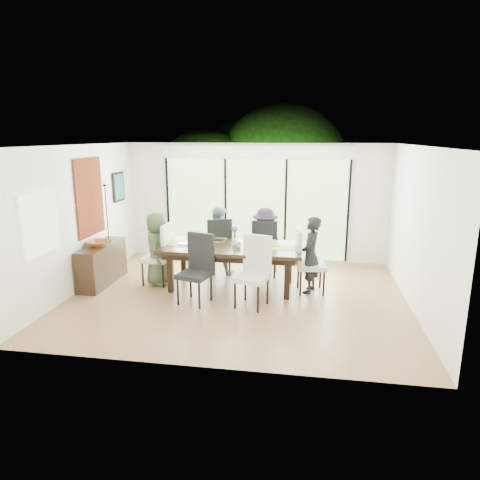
# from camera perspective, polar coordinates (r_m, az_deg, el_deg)

# --- Properties ---
(floor) EXTENTS (6.00, 5.00, 0.01)m
(floor) POSITION_cam_1_polar(r_m,az_deg,el_deg) (7.89, -0.29, -7.54)
(floor) COLOR brown
(floor) RESTS_ON ground
(ceiling) EXTENTS (6.00, 5.00, 0.01)m
(ceiling) POSITION_cam_1_polar(r_m,az_deg,el_deg) (7.35, -0.32, 12.55)
(ceiling) COLOR white
(ceiling) RESTS_ON wall_back
(wall_back) EXTENTS (6.00, 0.02, 2.70)m
(wall_back) POSITION_cam_1_polar(r_m,az_deg,el_deg) (9.95, 2.08, 5.03)
(wall_back) COLOR white
(wall_back) RESTS_ON floor
(wall_front) EXTENTS (6.00, 0.02, 2.70)m
(wall_front) POSITION_cam_1_polar(r_m,az_deg,el_deg) (5.12, -4.94, -3.46)
(wall_front) COLOR silver
(wall_front) RESTS_ON floor
(wall_left) EXTENTS (0.02, 5.00, 2.70)m
(wall_left) POSITION_cam_1_polar(r_m,az_deg,el_deg) (8.52, -20.71, 2.66)
(wall_left) COLOR silver
(wall_left) RESTS_ON floor
(wall_right) EXTENTS (0.02, 5.00, 2.70)m
(wall_right) POSITION_cam_1_polar(r_m,az_deg,el_deg) (7.62, 22.63, 1.25)
(wall_right) COLOR white
(wall_right) RESTS_ON floor
(glass_doors) EXTENTS (4.20, 0.02, 2.30)m
(glass_doors) POSITION_cam_1_polar(r_m,az_deg,el_deg) (9.93, 2.05, 4.14)
(glass_doors) COLOR #598C3F
(glass_doors) RESTS_ON wall_back
(blinds_header) EXTENTS (4.40, 0.06, 0.28)m
(blinds_header) POSITION_cam_1_polar(r_m,az_deg,el_deg) (9.79, 2.11, 11.65)
(blinds_header) COLOR white
(blinds_header) RESTS_ON wall_back
(mullion_a) EXTENTS (0.05, 0.04, 2.30)m
(mullion_a) POSITION_cam_1_polar(r_m,az_deg,el_deg) (10.39, -9.56, 4.38)
(mullion_a) COLOR black
(mullion_a) RESTS_ON wall_back
(mullion_b) EXTENTS (0.05, 0.04, 2.30)m
(mullion_b) POSITION_cam_1_polar(r_m,az_deg,el_deg) (10.03, -1.94, 4.23)
(mullion_b) COLOR black
(mullion_b) RESTS_ON wall_back
(mullion_c) EXTENTS (0.05, 0.04, 2.30)m
(mullion_c) POSITION_cam_1_polar(r_m,az_deg,el_deg) (9.86, 6.09, 4.00)
(mullion_c) COLOR black
(mullion_c) RESTS_ON wall_back
(mullion_d) EXTENTS (0.05, 0.04, 2.30)m
(mullion_d) POSITION_cam_1_polar(r_m,az_deg,el_deg) (9.89, 14.23, 3.68)
(mullion_d) COLOR black
(mullion_d) RESTS_ON wall_back
(side_window) EXTENTS (0.02, 0.90, 1.00)m
(side_window) POSITION_cam_1_polar(r_m,az_deg,el_deg) (7.48, -25.04, 1.97)
(side_window) COLOR #8CAD7F
(side_window) RESTS_ON wall_left
(deck) EXTENTS (6.00, 1.80, 0.10)m
(deck) POSITION_cam_1_polar(r_m,az_deg,el_deg) (11.11, 2.59, -1.44)
(deck) COLOR brown
(deck) RESTS_ON ground
(rail_top) EXTENTS (6.00, 0.08, 0.06)m
(rail_top) POSITION_cam_1_polar(r_m,az_deg,el_deg) (11.74, 3.08, 2.40)
(rail_top) COLOR #4E3221
(rail_top) RESTS_ON deck
(foliage_left) EXTENTS (3.20, 3.20, 3.20)m
(foliage_left) POSITION_cam_1_polar(r_m,az_deg,el_deg) (12.89, -4.43, 7.40)
(foliage_left) COLOR #14380F
(foliage_left) RESTS_ON ground
(foliage_mid) EXTENTS (4.00, 4.00, 4.00)m
(foliage_mid) POSITION_cam_1_polar(r_m,az_deg,el_deg) (13.12, 5.67, 9.07)
(foliage_mid) COLOR #14380F
(foliage_mid) RESTS_ON ground
(foliage_right) EXTENTS (2.80, 2.80, 2.80)m
(foliage_right) POSITION_cam_1_polar(r_m,az_deg,el_deg) (12.39, 13.75, 5.96)
(foliage_right) COLOR #14380F
(foliage_right) RESTS_ON ground
(foliage_far) EXTENTS (3.60, 3.60, 3.60)m
(foliage_far) POSITION_cam_1_polar(r_m,az_deg,el_deg) (13.92, 1.69, 8.65)
(foliage_far) COLOR #14380F
(foliage_far) RESTS_ON ground
(table_top) EXTENTS (2.67, 1.22, 0.07)m
(table_top) POSITION_cam_1_polar(r_m,az_deg,el_deg) (8.09, -1.12, -1.00)
(table_top) COLOR black
(table_top) RESTS_ON floor
(table_apron) EXTENTS (2.44, 1.00, 0.11)m
(table_apron) POSITION_cam_1_polar(r_m,az_deg,el_deg) (8.12, -1.12, -1.68)
(table_apron) COLOR black
(table_apron) RESTS_ON floor
(table_leg_fl) EXTENTS (0.10, 0.10, 0.77)m
(table_leg_fl) POSITION_cam_1_polar(r_m,az_deg,el_deg) (8.07, -9.25, -4.30)
(table_leg_fl) COLOR black
(table_leg_fl) RESTS_ON floor
(table_leg_fr) EXTENTS (0.10, 0.10, 0.77)m
(table_leg_fr) POSITION_cam_1_polar(r_m,az_deg,el_deg) (7.68, 6.30, -5.13)
(table_leg_fr) COLOR black
(table_leg_fr) RESTS_ON floor
(table_leg_bl) EXTENTS (0.10, 0.10, 0.77)m
(table_leg_bl) POSITION_cam_1_polar(r_m,az_deg,el_deg) (8.85, -7.51, -2.61)
(table_leg_bl) COLOR black
(table_leg_bl) RESTS_ON floor
(table_leg_br) EXTENTS (0.10, 0.10, 0.77)m
(table_leg_br) POSITION_cam_1_polar(r_m,az_deg,el_deg) (8.50, 6.61, -3.27)
(table_leg_br) COLOR black
(table_leg_br) RESTS_ON floor
(chair_left_end) EXTENTS (0.54, 0.54, 1.22)m
(chair_left_end) POSITION_cam_1_polar(r_m,az_deg,el_deg) (8.53, -11.09, -1.80)
(chair_left_end) COLOR white
(chair_left_end) RESTS_ON floor
(chair_right_end) EXTENTS (0.57, 0.57, 1.22)m
(chair_right_end) POSITION_cam_1_polar(r_m,az_deg,el_deg) (8.02, 9.50, -2.73)
(chair_right_end) COLOR beige
(chair_right_end) RESTS_ON floor
(chair_far_left) EXTENTS (0.66, 0.66, 1.22)m
(chair_far_left) POSITION_cam_1_polar(r_m,az_deg,el_deg) (9.03, -2.97, -0.68)
(chair_far_left) COLOR black
(chair_far_left) RESTS_ON floor
(chair_far_right) EXTENTS (0.53, 0.53, 1.22)m
(chair_far_right) POSITION_cam_1_polar(r_m,az_deg,el_deg) (8.88, 3.36, -0.94)
(chair_far_right) COLOR black
(chair_far_right) RESTS_ON floor
(chair_near_left) EXTENTS (0.63, 0.63, 1.22)m
(chair_near_left) POSITION_cam_1_polar(r_m,az_deg,el_deg) (7.43, -6.12, -3.93)
(chair_near_left) COLOR black
(chair_near_left) RESTS_ON floor
(chair_near_right) EXTENTS (0.63, 0.63, 1.22)m
(chair_near_right) POSITION_cam_1_polar(r_m,az_deg,el_deg) (7.24, 1.56, -4.34)
(chair_near_right) COLOR white
(chair_near_right) RESTS_ON floor
(person_left_end) EXTENTS (0.52, 0.73, 1.43)m
(person_left_end) POSITION_cam_1_polar(r_m,az_deg,el_deg) (8.49, -10.99, -1.12)
(person_left_end) COLOR #445438
(person_left_end) RESTS_ON floor
(person_right_end) EXTENTS (0.55, 0.74, 1.43)m
(person_right_end) POSITION_cam_1_polar(r_m,az_deg,el_deg) (7.99, 9.39, -1.99)
(person_right_end) COLOR black
(person_right_end) RESTS_ON floor
(person_far_left) EXTENTS (0.68, 0.45, 1.43)m
(person_far_left) POSITION_cam_1_polar(r_m,az_deg,el_deg) (8.98, -3.00, -0.06)
(person_far_left) COLOR #798FAF
(person_far_left) RESTS_ON floor
(person_far_right) EXTENTS (0.68, 0.43, 1.43)m
(person_far_right) POSITION_cam_1_polar(r_m,az_deg,el_deg) (8.83, 3.36, -0.31)
(person_far_right) COLOR #261E2D
(person_far_right) RESTS_ON floor
(placemat_left) EXTENTS (0.49, 0.36, 0.01)m
(placemat_left) POSITION_cam_1_polar(r_m,az_deg,el_deg) (8.30, -7.59, -0.48)
(placemat_left) COLOR #9FC245
(placemat_left) RESTS_ON table_top
(placemat_right) EXTENTS (0.49, 0.36, 0.01)m
(placemat_right) POSITION_cam_1_polar(r_m,az_deg,el_deg) (7.97, 5.61, -1.02)
(placemat_right) COLOR #8BC245
(placemat_right) RESTS_ON table_top
(placemat_far_l) EXTENTS (0.49, 0.36, 0.01)m
(placemat_far_l) POSITION_cam_1_polar(r_m,az_deg,el_deg) (8.55, -3.61, 0.04)
(placemat_far_l) COLOR #8AAF3E
(placemat_far_l) RESTS_ON table_top
(placemat_far_r) EXTENTS (0.49, 0.36, 0.01)m
(placemat_far_r) POSITION_cam_1_polar(r_m,az_deg,el_deg) (8.39, 3.06, -0.22)
(placemat_far_r) COLOR olive
(placemat_far_r) RESTS_ON table_top
(placemat_paper) EXTENTS (0.49, 0.36, 0.01)m
(placemat_paper) POSITION_cam_1_polar(r_m,az_deg,el_deg) (7.91, -5.43, -1.12)
(placemat_paper) COLOR white
(placemat_paper) RESTS_ON table_top
(tablet_far_l) EXTENTS (0.29, 0.20, 0.01)m
(tablet_far_l) POSITION_cam_1_polar(r_m,az_deg,el_deg) (8.48, -3.03, 0.00)
(tablet_far_l) COLOR black
(tablet_far_l) RESTS_ON table_top
(tablet_far_r) EXTENTS (0.27, 0.19, 0.01)m
(tablet_far_r) POSITION_cam_1_polar(r_m,az_deg,el_deg) (8.34, 2.69, -0.23)
(tablet_far_r) COLOR black
(tablet_far_r) RESTS_ON table_top
(papers) EXTENTS (0.33, 0.24, 0.00)m
(papers) POSITION_cam_1_polar(r_m,az_deg,el_deg) (7.94, 3.79, -1.04)
(papers) COLOR white
(papers) RESTS_ON table_top
(platter_base) EXTENTS (0.29, 0.29, 0.03)m
(platter_base) POSITION_cam_1_polar(r_m,az_deg,el_deg) (7.91, -5.44, -1.01)
(platter_base) COLOR white
(platter_base) RESTS_ON table_top
(platter_snacks) EXTENTS (0.22, 0.22, 0.02)m
(platter_snacks) POSITION_cam_1_polar(r_m,az_deg,el_deg) (7.90, -5.44, -0.87)
(platter_snacks) COLOR #C07C16
(platter_snacks) RESTS_ON table_top
(vase) EXTENTS (0.09, 0.09, 0.13)m
(vase) POSITION_cam_1_polar(r_m,az_deg,el_deg) (8.10, -0.72, -0.24)
(vase) COLOR silver
(vase) RESTS_ON table_top
(hyacinth_stems) EXTENTS (0.04, 0.04, 0.18)m
(hyacinth_stems) POSITION_cam_1_polar(r_m,az_deg,el_deg) (8.07, -0.72, 0.68)
(hyacinth_stems) COLOR #337226
(hyacinth_stems) RESTS_ON table_top
(hyacinth_blooms) EXTENTS (0.12, 0.12, 0.12)m
(hyacinth_blooms) POSITION_cam_1_polar(r_m,az_deg,el_deg) (8.05, -0.72, 1.45)
(hyacinth_blooms) COLOR #4C5ABE
(hyacinth_blooms) RESTS_ON table_top
(laptop) EXTENTS (0.40, 0.28, 0.03)m
(laptop) POSITION_cam_1_polar(r_m,az_deg,el_deg) (8.17, -7.12, -0.60)
(laptop) COLOR silver
(laptop) RESTS_ON table_top
(cup_a) EXTENTS (0.18, 0.18, 0.11)m
(cup_a) POSITION_cam_1_polar(r_m,az_deg,el_deg) (8.36, -5.67, 0.04)
(cup_a) COLOR white
(cup_a) RESTS_ON table_top
(cup_b) EXTENTS (0.14, 0.14, 0.10)m
(cup_b) POSITION_cam_1_polar(r_m,az_deg,el_deg) (7.95, -0.19, -0.64)
(cup_b) COLOR white
(cup_b) RESTS_ON table_top
(cup_c) EXTENTS (0.18, 0.18, 0.11)m
(cup_c) POSITION_cam_1_polar(r_m,az_deg,el_deg) (8.06, 4.60, -0.45)
(cup_c) COLOR white
(cup_c) RESTS_ON table_top
(book) EXTENTS (0.20, 0.26, 0.02)m
(book) POSITION_cam_1_polar(r_m,az_deg,el_deg) (8.09, 0.68, -0.68)
(book) COLOR white
(book) RESTS_ON table_top
(sideboard) EXTENTS (0.40, 1.41, 0.79)m
(sideboard) POSITION_cam_1_polar(r_m,az_deg,el_deg) (8.86, -17.90, -3.07)
(sideboard) COLOR black
(sideboard) RESTS_ON floor
(bowl) EXTENTS (0.42, 0.42, 0.10)m
(bowl) POSITION_cam_1_polar(r_m,az_deg,el_deg) (8.66, -18.41, -0.42)
(bowl) COLOR brown
(bowl) RESTS_ON sideboard
(candlestick_base) EXTENTS (0.09, 0.09, 0.04)m
(candlestick_base) POSITION_cam_1_polar(r_m,az_deg,el_deg) (9.06, -17.10, 0.06)
(candlestick_base) COLOR black
(candlestick_base) RESTS_ON sideboard
(candlestick_shaft) EXTENTS (0.02, 0.02, 1.10)m
(candlestick_shaft) POSITION_cam_1_polar(r_m,az_deg,el_deg) (8.95, -17.35, 3.52)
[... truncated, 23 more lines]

